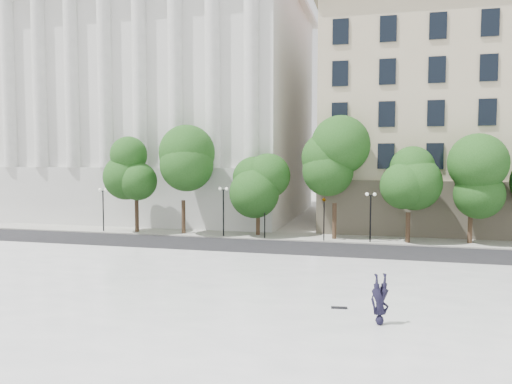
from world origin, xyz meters
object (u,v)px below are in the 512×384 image
at_px(traffic_light_west, 265,197).
at_px(traffic_light_east, 324,198).
at_px(person_lying, 380,318).
at_px(skateboard, 339,308).

xyz_separation_m(traffic_light_west, traffic_light_east, (5.03, 0.00, 0.04)).
bearing_deg(traffic_light_east, traffic_light_west, -180.00).
distance_m(traffic_light_west, person_lying, 23.47).
relative_size(traffic_light_west, person_lying, 2.06).
bearing_deg(person_lying, traffic_light_west, 92.15).
distance_m(traffic_light_west, skateboard, 21.29).
bearing_deg(traffic_light_east, person_lying, -77.87).
distance_m(traffic_light_east, person_lying, 21.90).
distance_m(traffic_light_west, traffic_light_east, 5.03).
bearing_deg(traffic_light_west, skateboard, -68.06).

